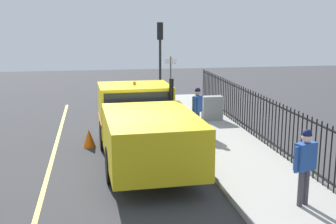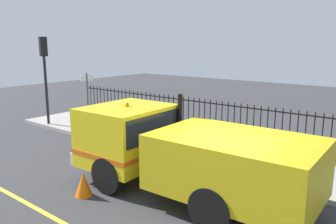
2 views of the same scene
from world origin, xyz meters
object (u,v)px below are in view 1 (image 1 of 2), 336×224
object	(u,v)px
traffic_light_near	(160,46)
traffic_cone	(89,138)
worker_standing	(197,106)
street_sign	(171,78)
pedestrian_distant	(305,159)
utility_cabinet	(212,108)
work_truck	(142,122)

from	to	relation	value
traffic_light_near	traffic_cone	distance (m)	8.40
worker_standing	street_sign	world-z (taller)	street_sign
street_sign	worker_standing	bearing A→B (deg)	-85.13
pedestrian_distant	utility_cabinet	bearing A→B (deg)	-112.77
work_truck	worker_standing	xyz separation A→B (m)	(2.25, 2.23, -0.02)
worker_standing	pedestrian_distant	size ratio (longest dim) A/B	0.97
utility_cabinet	street_sign	size ratio (longest dim) A/B	0.40
pedestrian_distant	traffic_cone	size ratio (longest dim) A/B	2.82
worker_standing	utility_cabinet	bearing A→B (deg)	-175.00
pedestrian_distant	traffic_light_near	bearing A→B (deg)	-105.74
pedestrian_distant	utility_cabinet	xyz separation A→B (m)	(0.30, 8.46, -0.57)
utility_cabinet	traffic_cone	distance (m)	5.62
worker_standing	work_truck	bearing A→B (deg)	-10.96
traffic_light_near	utility_cabinet	xyz separation A→B (m)	(1.44, -4.57, -2.30)
traffic_cone	work_truck	bearing A→B (deg)	-46.36
pedestrian_distant	utility_cabinet	world-z (taller)	pedestrian_distant
street_sign	work_truck	bearing A→B (deg)	-108.27
work_truck	pedestrian_distant	distance (m)	5.22
worker_standing	utility_cabinet	world-z (taller)	worker_standing
traffic_light_near	utility_cabinet	distance (m)	5.32
utility_cabinet	street_sign	bearing A→B (deg)	131.42
worker_standing	traffic_light_near	xyz separation A→B (m)	(-0.31, 6.59, 1.76)
work_truck	worker_standing	size ratio (longest dim) A/B	3.77
traffic_light_near	work_truck	bearing A→B (deg)	86.35
traffic_light_near	street_sign	world-z (taller)	traffic_light_near
work_truck	pedestrian_distant	xyz separation A→B (m)	(3.09, -4.21, 0.02)
worker_standing	traffic_light_near	distance (m)	6.83
traffic_cone	street_sign	xyz separation A→B (m)	(3.55, 4.20, 1.39)
work_truck	pedestrian_distant	bearing A→B (deg)	-55.49
street_sign	traffic_cone	bearing A→B (deg)	-130.17
utility_cabinet	worker_standing	bearing A→B (deg)	-119.29
worker_standing	utility_cabinet	xyz separation A→B (m)	(1.13, 2.02, -0.54)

